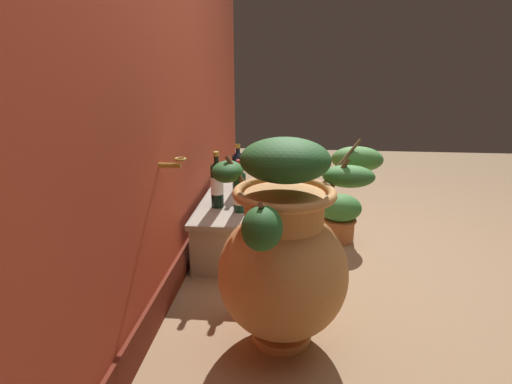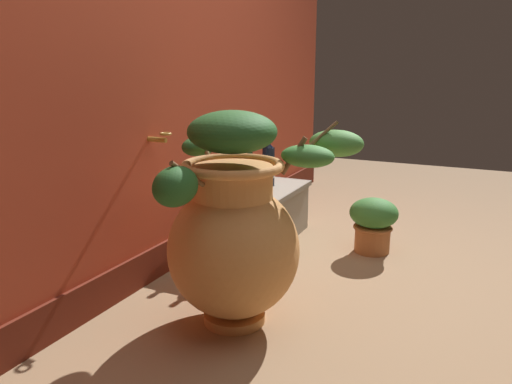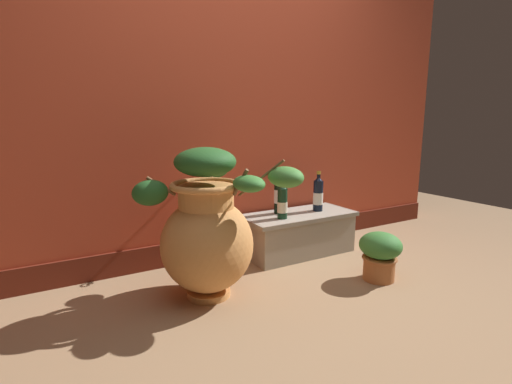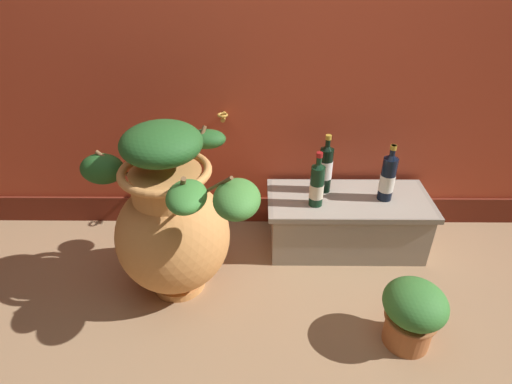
% 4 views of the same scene
% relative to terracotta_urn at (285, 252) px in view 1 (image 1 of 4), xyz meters
% --- Properties ---
extents(ground_plane, '(7.00, 7.00, 0.00)m').
position_rel_terracotta_urn_xyz_m(ground_plane, '(0.40, -0.53, -0.41)').
color(ground_plane, '#9E7A56').
extents(back_wall, '(4.40, 0.33, 2.60)m').
position_rel_terracotta_urn_xyz_m(back_wall, '(0.40, 0.67, 0.88)').
color(back_wall, '#B74228').
rests_on(back_wall, ground_plane).
extents(terracotta_urn, '(0.80, 0.74, 0.88)m').
position_rel_terracotta_urn_xyz_m(terracotta_urn, '(0.00, 0.00, 0.00)').
color(terracotta_urn, '#D68E4C').
rests_on(terracotta_urn, ground_plane).
extents(stone_ledge, '(0.88, 0.40, 0.32)m').
position_rel_terracotta_urn_xyz_m(stone_ledge, '(0.89, 0.34, -0.24)').
color(stone_ledge, '#9E9384').
rests_on(stone_ledge, ground_plane).
extents(wine_bottle_left, '(0.07, 0.07, 0.30)m').
position_rel_terracotta_urn_xyz_m(wine_bottle_left, '(0.70, 0.28, 0.04)').
color(wine_bottle_left, black).
rests_on(wine_bottle_left, stone_ledge).
extents(wine_bottle_middle, '(0.08, 0.08, 0.32)m').
position_rel_terracotta_urn_xyz_m(wine_bottle_middle, '(1.07, 0.34, 0.04)').
color(wine_bottle_middle, black).
rests_on(wine_bottle_middle, stone_ledge).
extents(wine_bottle_right, '(0.07, 0.07, 0.33)m').
position_rel_terracotta_urn_xyz_m(wine_bottle_right, '(0.76, 0.42, 0.06)').
color(wine_bottle_right, black).
rests_on(wine_bottle_right, stone_ledge).
extents(potted_shrub, '(0.27, 0.27, 0.32)m').
position_rel_terracotta_urn_xyz_m(potted_shrub, '(1.05, -0.33, -0.23)').
color(potted_shrub, '#B26638').
rests_on(potted_shrub, ground_plane).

